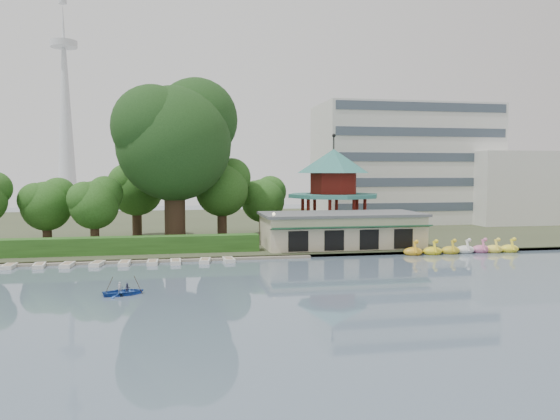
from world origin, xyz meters
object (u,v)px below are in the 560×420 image
object	(u,v)px
boathouse	(341,229)
big_tree	(175,135)
dock	(145,261)
pavilion	(334,184)
rowboat_with_passengers	(124,289)

from	to	relation	value
boathouse	big_tree	size ratio (longest dim) A/B	0.92
dock	big_tree	bearing A→B (deg)	73.87
boathouse	big_tree	bearing A→B (deg)	161.63
pavilion	big_tree	world-z (taller)	big_tree
boathouse	pavilion	world-z (taller)	pavilion
big_tree	rowboat_with_passengers	xyz separation A→B (m)	(-3.90, -25.82, -12.97)
dock	big_tree	distance (m)	17.55
dock	big_tree	size ratio (longest dim) A/B	1.68
dock	boathouse	distance (m)	22.62
pavilion	boathouse	bearing A→B (deg)	-101.28
dock	pavilion	bearing A→B (deg)	31.66
pavilion	rowboat_with_passengers	world-z (taller)	pavilion
big_tree	rowboat_with_passengers	size ratio (longest dim) A/B	4.24
dock	rowboat_with_passengers	size ratio (longest dim) A/B	7.13
boathouse	big_tree	distance (m)	22.69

